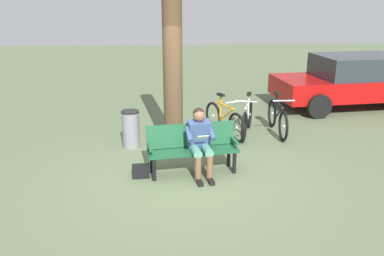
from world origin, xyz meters
The scene contains 10 objects.
ground_plane centered at (0.00, 0.00, 0.00)m, with size 40.00×40.00×0.00m, color #566647.
bench centered at (-0.13, -0.20, 0.51)m, with size 1.65×0.72×0.87m.
person_reading centered at (-0.26, -0.05, 0.66)m, with size 0.53×0.81×1.20m.
handbag centered at (0.78, 0.03, 0.12)m, with size 0.30×0.14×0.24m, color black.
tree_trunk centered at (0.18, -1.42, 2.01)m, with size 0.39×0.39×4.02m, color #4C3823.
litter_bin centered at (1.07, -1.49, 0.40)m, with size 0.37×0.37×0.79m.
bicycle_orange centered at (-2.21, -2.19, 0.36)m, with size 0.48×1.68×0.94m.
bicycle_green centered at (-1.50, -2.16, 0.36)m, with size 0.64×1.62×0.94m.
bicycle_red centered at (-0.97, -2.12, 0.36)m, with size 0.75×1.56×0.94m.
parked_car centered at (-4.93, -4.38, 0.77)m, with size 4.37×2.38×1.47m.
Camera 1 is at (0.27, 6.46, 3.03)m, focal length 37.41 mm.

